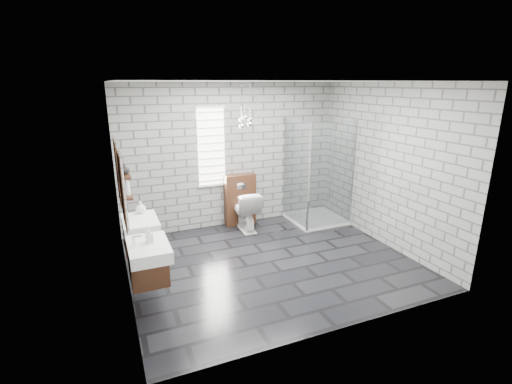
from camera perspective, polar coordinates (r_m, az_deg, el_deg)
floor at (r=5.90m, az=2.34°, el=-10.70°), size 4.20×3.60×0.02m
ceiling at (r=5.25m, az=2.69°, el=16.77°), size 4.20×3.60×0.02m
wall_back at (r=7.05m, az=-3.77°, el=5.56°), size 4.20×0.02×2.70m
wall_front at (r=3.92m, az=13.80°, el=-3.87°), size 4.20×0.02×2.70m
wall_left at (r=4.93m, az=-20.30°, el=-0.25°), size 0.02×3.60×2.70m
wall_right at (r=6.57m, az=19.44°, el=3.84°), size 0.02×3.60×2.70m
vanity_left at (r=4.64m, az=-16.69°, el=-8.76°), size 0.47×0.70×1.57m
vanity_right at (r=5.48m, az=-17.79°, el=-4.94°), size 0.47×0.70×1.57m
shelf_lower at (r=4.89m, az=-19.31°, el=-0.64°), size 0.14×0.30×0.03m
shelf_upper at (r=4.83m, az=-19.60°, el=2.31°), size 0.14×0.30×0.03m
window at (r=6.87m, az=-6.90°, el=6.89°), size 0.56×0.05×1.48m
cistern_panel at (r=7.20m, az=-2.49°, el=-1.17°), size 0.60×0.20×1.00m
flush_plate at (r=7.02m, az=-2.22°, el=0.92°), size 0.18×0.01×0.12m
shower_enclosure at (r=7.34m, az=9.13°, el=-1.00°), size 1.00×1.00×2.03m
pendant_cluster at (r=6.58m, az=-1.62°, el=10.93°), size 0.30×0.23×0.78m
toilet at (r=6.98m, az=-1.64°, el=-2.81°), size 0.46×0.76×0.75m
soap_bottle_a at (r=4.61m, az=-16.09°, el=-6.47°), size 0.09×0.09×0.17m
soap_bottle_b at (r=5.65m, az=-17.32°, el=-2.25°), size 0.18×0.18×0.18m
soap_bottle_c at (r=4.84m, az=-19.32°, el=0.83°), size 0.11×0.11×0.24m
vase at (r=4.84m, az=-19.60°, el=3.33°), size 0.16×0.16×0.13m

